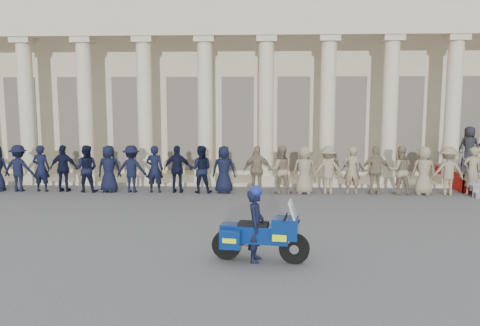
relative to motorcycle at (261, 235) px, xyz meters
The scene contains 5 objects.
ground 2.32m from the motorcycle, 119.37° to the left, with size 90.00×90.00×0.00m, color #4C4C4F.
building 17.18m from the motorcycle, 93.76° to the left, with size 40.00×12.50×9.00m.
officer_rank 8.65m from the motorcycle, 111.71° to the left, with size 23.30×0.71×1.87m.
motorcycle is the anchor object (origin of this frame).
rider 0.27m from the motorcycle, behind, with size 0.47×0.64×1.71m.
Camera 1 is at (1.08, -12.03, 3.48)m, focal length 35.00 mm.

